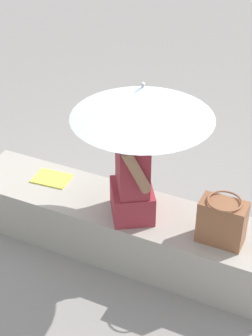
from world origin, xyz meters
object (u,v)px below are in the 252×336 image
object	(u,v)px
parasol	(143,102)
magazine	(52,179)
person_seated	(132,167)
handbag_black	(222,221)

from	to	relation	value
parasol	magazine	bearing A→B (deg)	172.06
person_seated	handbag_black	bearing A→B (deg)	-1.19
parasol	handbag_black	distance (m)	0.93
parasol	handbag_black	world-z (taller)	parasol
magazine	parasol	bearing A→B (deg)	-13.15
person_seated	magazine	bearing A→B (deg)	171.05
parasol	handbag_black	size ratio (longest dim) A/B	3.07
parasol	magazine	world-z (taller)	parasol
person_seated	magazine	xyz separation A→B (m)	(-0.74, 0.12, -0.38)
person_seated	parasol	bearing A→B (deg)	3.94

